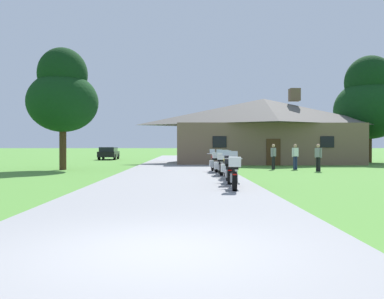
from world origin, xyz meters
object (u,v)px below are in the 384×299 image
Objects in this scene: tree_left_near at (63,94)px; motorcycle_red_farthest_in_row at (215,162)px; tree_right_of_lodge at (370,101)px; motorcycle_white_second_in_row at (229,169)px; motorcycle_green_fourth_in_row at (221,164)px; parked_black_suv_far_left at (109,153)px; motorcycle_yellow_third_in_row at (228,166)px; bystander_gray_shirt_by_tree at (318,156)px; bystander_white_shirt_near_lodge at (295,155)px; motorcycle_orange_nearest_to_camera at (234,173)px; bystander_gray_shirt_beside_signpost at (273,155)px.

motorcycle_red_farthest_in_row is at bearing -18.34° from tree_left_near.
motorcycle_white_second_in_row is at bearing -125.49° from tree_right_of_lodge.
motorcycle_green_fourth_in_row and motorcycle_red_farthest_in_row have the same top height.
motorcycle_white_second_in_row is 0.21× the size of tree_right_of_lodge.
tree_right_of_lodge is 27.50m from parked_black_suv_far_left.
motorcycle_green_fourth_in_row is at bearing -132.12° from tree_right_of_lodge.
motorcycle_green_fourth_in_row is at bearing -91.78° from motorcycle_red_farthest_in_row.
parked_black_suv_far_left is at bearing 109.76° from motorcycle_yellow_third_in_row.
tree_right_of_lodge is at bearing 50.34° from motorcycle_yellow_third_in_row.
bystander_gray_shirt_by_tree is at bearing -6.77° from tree_left_near.
motorcycle_white_second_in_row is at bearing -90.47° from motorcycle_green_fourth_in_row.
bystander_white_shirt_near_lodge is 0.17× the size of tree_right_of_lodge.
motorcycle_orange_nearest_to_camera is 2.26m from motorcycle_white_second_in_row.
motorcycle_white_second_in_row is 1.00× the size of motorcycle_green_fourth_in_row.
motorcycle_green_fourth_in_row is (0.08, 4.62, -0.01)m from motorcycle_white_second_in_row.
bystander_gray_shirt_beside_signpost is at bearing 56.87° from motorcycle_green_fourth_in_row.
bystander_gray_shirt_beside_signpost is 0.17× the size of tree_right_of_lodge.
motorcycle_yellow_third_in_row and motorcycle_green_fourth_in_row have the same top height.
parked_black_suv_far_left reaches higher than motorcycle_yellow_third_in_row.
motorcycle_yellow_third_in_row is 4.66m from motorcycle_red_farthest_in_row.
motorcycle_yellow_third_in_row is 24.85m from tree_right_of_lodge.
bystander_gray_shirt_beside_signpost is 0.36× the size of parked_black_suv_far_left.
bystander_white_shirt_near_lodge is 25.14m from parked_black_suv_far_left.
motorcycle_yellow_third_in_row is 1.00× the size of motorcycle_green_fourth_in_row.
motorcycle_yellow_third_in_row is (0.27, 4.67, -0.01)m from motorcycle_orange_nearest_to_camera.
motorcycle_orange_nearest_to_camera is 1.00× the size of motorcycle_yellow_third_in_row.
motorcycle_green_fourth_in_row is 0.26× the size of tree_left_near.
bystander_white_shirt_near_lodge is (5.51, 3.37, 0.32)m from motorcycle_red_farthest_in_row.
bystander_gray_shirt_beside_signpost is 16.36m from tree_right_of_lodge.
bystander_white_shirt_near_lodge is 0.21× the size of tree_left_near.
bystander_gray_shirt_by_tree is at bearing 31.49° from motorcycle_green_fourth_in_row.
bystander_gray_shirt_by_tree is (6.35, 10.62, 0.31)m from motorcycle_orange_nearest_to_camera.
bystander_gray_shirt_by_tree is at bearing 43.06° from motorcycle_yellow_third_in_row.
bystander_gray_shirt_by_tree is (6.35, 1.29, 0.32)m from motorcycle_red_farthest_in_row.
tree_left_near is at bearing -155.79° from tree_right_of_lodge.
tree_right_of_lodge reaches higher than bystander_gray_shirt_by_tree.
motorcycle_orange_nearest_to_camera is 1.25× the size of bystander_gray_shirt_beside_signpost.
bystander_gray_shirt_by_tree is at bearing 64.02° from motorcycle_orange_nearest_to_camera.
bystander_white_shirt_near_lodge is 15.55m from tree_right_of_lodge.
bystander_gray_shirt_beside_signpost reaches higher than motorcycle_green_fourth_in_row.
motorcycle_green_fourth_in_row is at bearing 93.84° from motorcycle_orange_nearest_to_camera.
motorcycle_green_fourth_in_row is 7.19m from bystander_gray_shirt_beside_signpost.
motorcycle_white_second_in_row is 11.78m from bystander_white_shirt_near_lodge.
motorcycle_red_farthest_in_row is 25.11m from parked_black_suv_far_left.
tree_left_near is (-15.96, 1.89, 3.96)m from bystander_gray_shirt_by_tree.
bystander_gray_shirt_beside_signpost is at bearing 77.20° from motorcycle_orange_nearest_to_camera.
tree_left_near reaches higher than motorcycle_red_farthest_in_row.
bystander_gray_shirt_beside_signpost is at bearing 35.98° from motorcycle_red_farthest_in_row.
motorcycle_red_farthest_in_row is 1.25× the size of bystander_gray_shirt_by_tree.
motorcycle_green_fourth_in_row is 27.41m from parked_black_suv_far_left.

